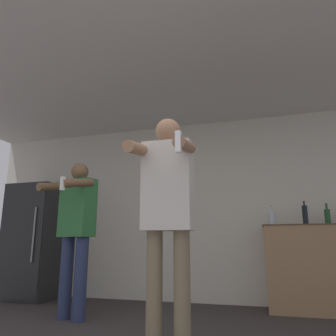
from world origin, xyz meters
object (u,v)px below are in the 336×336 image
Objects in this scene: bottle_amber_bourbon at (305,215)px; bottle_clear_vodka at (327,216)px; bottle_dark_rum at (272,218)px; person_man_side at (76,226)px; refrigerator at (36,241)px; person_woman_foreground at (168,207)px.

bottle_clear_vodka is at bearing 0.00° from bottle_amber_bourbon.
bottle_dark_rum is 2.38m from person_man_side.
refrigerator is 0.98× the size of person_man_side.
refrigerator is 3.32m from person_woman_foreground.
person_man_side is at bearing -158.38° from bottle_clear_vodka.
bottle_amber_bourbon is 0.18× the size of person_woman_foreground.
bottle_clear_vodka is 2.48m from person_woman_foreground.
person_man_side is (-2.50, -1.09, -0.15)m from bottle_amber_bourbon.
bottle_amber_bourbon reaches higher than bottle_clear_vodka.
person_woman_foreground is (-0.75, -2.05, -0.05)m from bottle_dark_rum.
bottle_clear_vodka is at bearing 0.00° from bottle_dark_rum.
refrigerator is 3.81m from bottle_amber_bourbon.
bottle_dark_rum is at bearing 27.29° from person_man_side.
refrigerator is at bearing -179.12° from bottle_clear_vodka.
person_woman_foreground is (2.66, -1.99, 0.21)m from refrigerator.
bottle_amber_bourbon reaches higher than bottle_dark_rum.
refrigerator is at bearing 143.22° from person_woman_foreground.
bottle_amber_bourbon is at bearing 23.55° from person_man_side.
refrigerator is at bearing -178.96° from bottle_dark_rum.
bottle_amber_bourbon is (0.39, 0.00, 0.03)m from bottle_dark_rum.
bottle_amber_bourbon is 2.35m from person_woman_foreground.
person_man_side is at bearing -38.27° from refrigerator.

